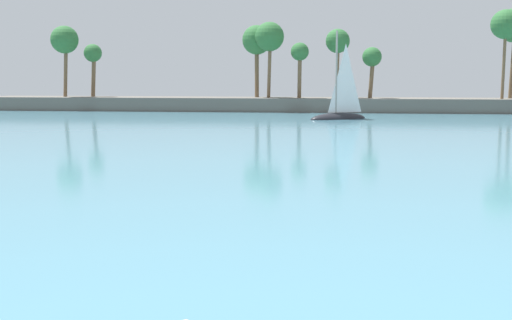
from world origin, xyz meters
name	(u,v)px	position (x,y,z in m)	size (l,w,h in m)	color
sea	(293,121)	(0.00, 63.88, 0.03)	(220.00, 113.35, 0.06)	teal
palm_headland	(310,85)	(1.08, 80.61, 3.35)	(81.98, 6.02, 12.80)	#605B54
sailboat_near_shore	(340,111)	(4.77, 67.14, 0.96)	(6.82, 5.58, 9.95)	black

